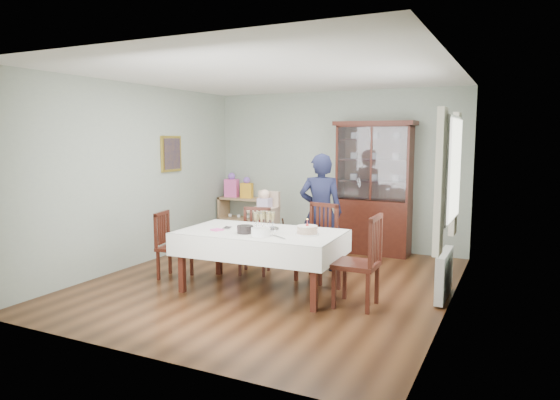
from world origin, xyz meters
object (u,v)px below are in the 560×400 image
Objects in this scene: dining_table at (261,261)px; gift_bag_orange at (247,189)px; china_cabinet at (374,186)px; chair_end_right at (358,280)px; birthday_cake at (307,230)px; gift_bag_pink at (232,186)px; sideboard at (243,218)px; high_chair at (265,233)px; champagne_tray at (264,224)px; chair_far_right at (316,257)px; woman at (321,212)px; chair_far_left at (255,254)px; chair_end_left at (174,258)px.

dining_table is 3.19m from gift_bag_orange.
china_cabinet is 2.06× the size of chair_end_right.
birthday_cake is 3.69m from gift_bag_pink.
sideboard is at bearing 5.07° from gift_bag_pink.
champagne_tray is (0.69, -1.32, 0.40)m from high_chair.
chair_end_right is (0.57, -2.66, -0.81)m from china_cabinet.
chair_end_right is 4.29m from gift_bag_pink.
chair_far_right is 1.16m from chair_end_right.
chair_end_right is at bearing -41.96° from gift_bag_orange.
woman is at bearing -30.24° from gift_bag_pink.
dining_table is 1.93× the size of chair_end_right.
high_chair is at bearing -47.96° from sideboard.
dining_table is 2.27× the size of sideboard.
china_cabinet is at bearing 43.07° from chair_far_left.
gift_bag_orange is (-1.70, 2.53, 0.14)m from champagne_tray.
dining_table is 1.21× the size of woman.
dining_table is 5.25× the size of gift_bag_orange.
chair_end_left is 3.17× the size of birthday_cake.
gift_bag_pink reaches higher than high_chair.
woman reaches higher than chair_far_right.
chair_end_left is 0.86× the size of chair_end_right.
high_chair reaches higher than champagne_tray.
birthday_cake is at bearing -98.02° from chair_end_right.
chair_far_left is (-0.47, 0.70, -0.11)m from dining_table.
sideboard is at bearing 179.51° from china_cabinet.
china_cabinet is 5.59× the size of gift_bag_orange.
woman is 3.69× the size of gift_bag_pink.
high_chair reaches higher than sideboard.
high_chair is at bearing 115.86° from dining_table.
dining_table is 0.74m from birthday_cake.
chair_far_left is at bearing -69.61° from high_chair.
chair_far_right is 2.62× the size of gift_bag_orange.
champagne_tray is 3.05m from gift_bag_orange.
gift_bag_pink is at bearing 127.60° from dining_table.
high_chair is 2.87× the size of gift_bag_orange.
chair_far_right is 0.90m from birthday_cake.
china_cabinet is at bearing -48.68° from chair_end_left.
high_chair is at bearing -42.23° from gift_bag_pink.
dining_table is 0.89m from chair_far_right.
chair_end_left is 0.53× the size of woman.
gift_bag_orange is (-0.34, 2.63, 0.70)m from chair_end_left.
sideboard is 2.37m from chair_far_left.
chair_far_right is at bearing -37.03° from gift_bag_pink.
woman is (-0.97, 1.31, 0.53)m from chair_end_right.
chair_far_right is (0.91, 0.08, 0.03)m from chair_far_left.
chair_far_left is 1.12m from woman.
china_cabinet is (0.70, 2.63, 0.74)m from dining_table.
china_cabinet is 1.97m from high_chair.
gift_bag_pink is (-0.23, -0.02, 0.60)m from sideboard.
chair_far_right is 3.57× the size of birthday_cake.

